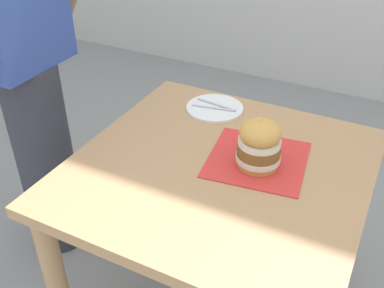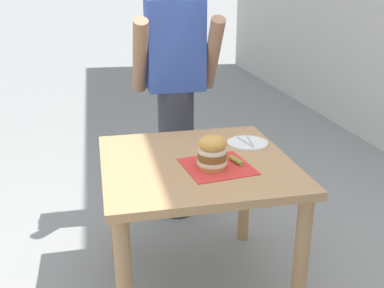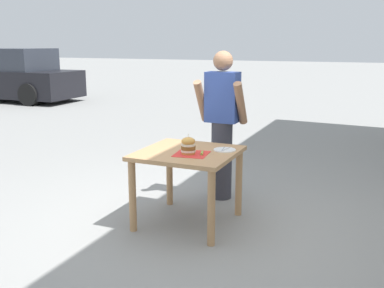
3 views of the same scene
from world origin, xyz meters
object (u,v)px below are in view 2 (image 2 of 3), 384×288
at_px(sandwich, 212,152).
at_px(side_plate_with_forks, 248,143).
at_px(diner_across_table, 176,92).
at_px(pickle_spear, 236,161).
at_px(patio_table, 196,184).

bearing_deg(sandwich, side_plate_with_forks, 45.30).
height_order(side_plate_with_forks, diner_across_table, diner_across_table).
bearing_deg(sandwich, pickle_spear, 12.39).
xyz_separation_m(sandwich, side_plate_with_forks, (0.27, 0.27, -0.08)).
relative_size(side_plate_with_forks, diner_across_table, 0.13).
relative_size(sandwich, diner_across_table, 0.12).
distance_m(patio_table, pickle_spear, 0.24).
bearing_deg(patio_table, diner_across_table, 86.46).
height_order(patio_table, side_plate_with_forks, side_plate_with_forks).
xyz_separation_m(patio_table, pickle_spear, (0.18, -0.08, 0.14)).
relative_size(sandwich, pickle_spear, 2.03).
xyz_separation_m(pickle_spear, diner_across_table, (-0.13, 0.92, 0.13)).
bearing_deg(diner_across_table, side_plate_with_forks, -68.11).
height_order(sandwich, side_plate_with_forks, sandwich).
bearing_deg(sandwich, diner_across_table, 89.98).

